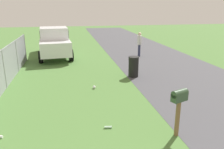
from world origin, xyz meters
The scene contains 8 objects.
road_asphalt centered at (6.00, -4.14, 0.00)m, with size 60.00×5.76×0.01m, color #47474C.
mailbox centered at (4.09, -1.20, 1.08)m, with size 0.36×0.50×1.36m.
pickup_truck centered at (15.16, 2.55, 1.11)m, with size 5.59×2.53×2.09m.
trash_bin centered at (9.59, -1.56, 0.52)m, with size 0.53×0.53×1.04m.
pedestrian centered at (14.18, -3.32, 0.98)m, with size 0.49×0.30×1.70m.
litter_bottle_midfield_b centered at (4.82, 0.60, 0.04)m, with size 0.07×0.07×0.22m, color #B2D8BF.
litter_bag_by_mailbox centered at (8.23, 0.61, 0.07)m, with size 0.14×0.14×0.14m, color silver.
litter_cup_near_hydrant centered at (4.88, 3.57, 0.04)m, with size 0.08×0.08×0.10m, color white.
Camera 1 is at (-1.01, 1.62, 3.47)m, focal length 36.27 mm.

